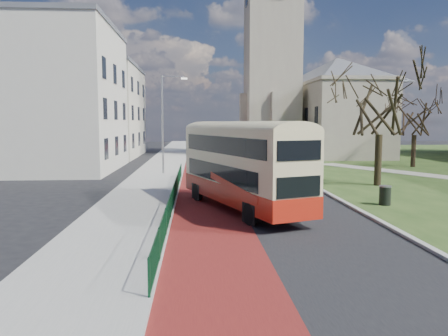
{
  "coord_description": "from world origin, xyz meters",
  "views": [
    {
      "loc": [
        -1.81,
        -18.22,
        4.33
      ],
      "look_at": [
        -0.37,
        3.88,
        2.0
      ],
      "focal_mm": 35.0,
      "sensor_mm": 36.0,
      "label": 1
    }
  ],
  "objects": [
    {
      "name": "bus",
      "position": [
        0.43,
        2.93,
        2.39
      ],
      "size": [
        5.64,
        10.2,
        4.19
      ],
      "rotation": [
        0.0,
        0.0,
        0.35
      ],
      "color": "#A41D0F",
      "rests_on": "ground"
    },
    {
      "name": "pedestrian_railing",
      "position": [
        -2.95,
        4.0,
        0.55
      ],
      "size": [
        0.07,
        24.0,
        1.12
      ],
      "color": "#0E3E21",
      "rests_on": "ground"
    },
    {
      "name": "litter_bin",
      "position": [
        8.0,
        3.56,
        0.55
      ],
      "size": [
        0.77,
        0.77,
        1.01
      ],
      "rotation": [
        0.0,
        0.0,
        -0.25
      ],
      "color": "black",
      "rests_on": "grass_green"
    },
    {
      "name": "bus_lane",
      "position": [
        -1.2,
        20.0,
        0.01
      ],
      "size": [
        3.4,
        120.0,
        0.01
      ],
      "primitive_type": "cube",
      "color": "#591414",
      "rests_on": "ground"
    },
    {
      "name": "pavement_west",
      "position": [
        -5.0,
        20.0,
        0.06
      ],
      "size": [
        4.0,
        120.0,
        0.12
      ],
      "primitive_type": "cube",
      "color": "gray",
      "rests_on": "ground"
    },
    {
      "name": "road_carriageway",
      "position": [
        1.5,
        20.0,
        0.01
      ],
      "size": [
        9.0,
        120.0,
        0.01
      ],
      "primitive_type": "cube",
      "color": "black",
      "rests_on": "ground"
    },
    {
      "name": "gothic_church",
      "position": [
        12.56,
        38.0,
        13.13
      ],
      "size": [
        16.38,
        18.0,
        40.0
      ],
      "color": "gray",
      "rests_on": "ground"
    },
    {
      "name": "winter_tree_near",
      "position": [
        10.59,
        10.57,
        6.21
      ],
      "size": [
        7.57,
        7.57,
        8.91
      ],
      "rotation": [
        0.0,
        0.0,
        -0.3
      ],
      "color": "black",
      "rests_on": "grass_green"
    },
    {
      "name": "street_block_far",
      "position": [
        -14.0,
        38.0,
        5.76
      ],
      "size": [
        10.3,
        16.3,
        11.5
      ],
      "color": "beige",
      "rests_on": "ground"
    },
    {
      "name": "street_block_near",
      "position": [
        -14.0,
        22.0,
        6.51
      ],
      "size": [
        10.3,
        14.3,
        13.0
      ],
      "color": "beige",
      "rests_on": "ground"
    },
    {
      "name": "ground",
      "position": [
        0.0,
        0.0,
        0.0
      ],
      "size": [
        160.0,
        160.0,
        0.0
      ],
      "primitive_type": "plane",
      "color": "black",
      "rests_on": "ground"
    },
    {
      "name": "winter_tree_far",
      "position": [
        19.16,
        22.45,
        5.51
      ],
      "size": [
        6.65,
        6.65,
        7.9
      ],
      "rotation": [
        0.0,
        0.0,
        -0.28
      ],
      "color": "black",
      "rests_on": "grass_green"
    },
    {
      "name": "kerb_east",
      "position": [
        6.1,
        22.0,
        0.07
      ],
      "size": [
        0.25,
        80.0,
        0.13
      ],
      "primitive_type": "cube",
      "color": "#999993",
      "rests_on": "ground"
    },
    {
      "name": "kerb_west",
      "position": [
        -3.0,
        20.0,
        0.07
      ],
      "size": [
        0.25,
        120.0,
        0.13
      ],
      "primitive_type": "cube",
      "color": "#999993",
      "rests_on": "ground"
    },
    {
      "name": "streetlamp",
      "position": [
        -4.35,
        18.0,
        4.59
      ],
      "size": [
        2.13,
        0.18,
        8.0
      ],
      "color": "gray",
      "rests_on": "pavement_west"
    }
  ]
}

